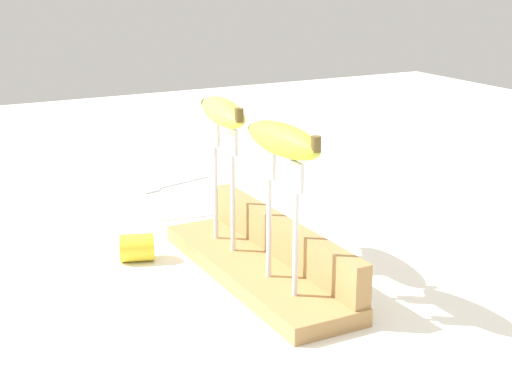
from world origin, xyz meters
The scene contains 10 objects.
ground_plane centered at (0.00, 0.00, 0.00)m, with size 3.00×3.00×0.00m, color white.
wooden_board centered at (0.00, 0.00, 0.01)m, with size 0.39×0.11×0.02m, color #A87F4C.
board_backstop centered at (0.00, 0.04, 0.05)m, with size 0.38×0.02×0.05m, color #A87F4C.
fork_stand_left centered at (-0.08, -0.01, 0.13)m, with size 0.08×0.01×0.18m.
fork_stand_right centered at (0.08, -0.01, 0.12)m, with size 0.09×0.01×0.17m.
banana_raised_left centered at (-0.08, -0.01, 0.22)m, with size 0.16×0.07×0.04m.
banana_raised_right centered at (0.08, -0.01, 0.21)m, with size 0.16×0.04×0.04m.
fork_fallen_near centered at (-0.46, 0.05, 0.00)m, with size 0.06×0.16×0.01m.
fork_fallen_far centered at (-0.27, 0.07, 0.00)m, with size 0.04×0.17×0.01m.
banana_chunk_near centered at (-0.14, -0.12, 0.02)m, with size 0.05×0.06×0.04m.
Camera 1 is at (0.85, -0.45, 0.42)m, focal length 53.63 mm.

